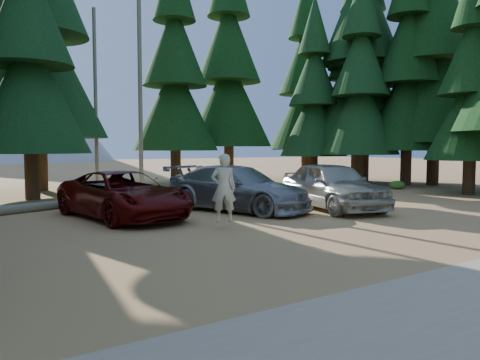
{
  "coord_description": "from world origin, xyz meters",
  "views": [
    {
      "loc": [
        -9.03,
        -10.09,
        2.39
      ],
      "look_at": [
        0.03,
        3.46,
        1.25
      ],
      "focal_mm": 35.0,
      "sensor_mm": 36.0,
      "label": 1
    }
  ],
  "objects_px": {
    "log_left": "(43,206)",
    "frisbee_player": "(224,188)",
    "red_pickup": "(123,195)",
    "log_right": "(214,196)",
    "log_mid": "(143,199)",
    "silver_minivan_right": "(332,185)",
    "silver_minivan_center": "(238,188)"
  },
  "relations": [
    {
      "from": "silver_minivan_center",
      "to": "silver_minivan_right",
      "type": "relative_size",
      "value": 1.08
    },
    {
      "from": "red_pickup",
      "to": "frisbee_player",
      "type": "xyz_separation_m",
      "value": [
        1.74,
        -3.63,
        0.4
      ]
    },
    {
      "from": "silver_minivan_right",
      "to": "log_right",
      "type": "bearing_deg",
      "value": 122.47
    },
    {
      "from": "silver_minivan_right",
      "to": "log_right",
      "type": "relative_size",
      "value": 1.13
    },
    {
      "from": "log_mid",
      "to": "log_left",
      "type": "bearing_deg",
      "value": -129.56
    },
    {
      "from": "silver_minivan_center",
      "to": "log_left",
      "type": "bearing_deg",
      "value": 124.98
    },
    {
      "from": "silver_minivan_center",
      "to": "log_right",
      "type": "height_order",
      "value": "silver_minivan_center"
    },
    {
      "from": "frisbee_player",
      "to": "red_pickup",
      "type": "bearing_deg",
      "value": -40.92
    },
    {
      "from": "silver_minivan_center",
      "to": "log_left",
      "type": "distance_m",
      "value": 7.41
    },
    {
      "from": "frisbee_player",
      "to": "log_right",
      "type": "xyz_separation_m",
      "value": [
        3.79,
        6.99,
        -1.05
      ]
    },
    {
      "from": "silver_minivan_right",
      "to": "silver_minivan_center",
      "type": "bearing_deg",
      "value": 165.87
    },
    {
      "from": "silver_minivan_center",
      "to": "log_left",
      "type": "xyz_separation_m",
      "value": [
        -6.1,
        4.15,
        -0.68
      ]
    },
    {
      "from": "red_pickup",
      "to": "silver_minivan_center",
      "type": "bearing_deg",
      "value": -15.43
    },
    {
      "from": "red_pickup",
      "to": "log_left",
      "type": "bearing_deg",
      "value": 110.16
    },
    {
      "from": "red_pickup",
      "to": "frisbee_player",
      "type": "height_order",
      "value": "frisbee_player"
    },
    {
      "from": "red_pickup",
      "to": "silver_minivan_right",
      "type": "relative_size",
      "value": 1.06
    },
    {
      "from": "log_left",
      "to": "frisbee_player",
      "type": "bearing_deg",
      "value": -83.85
    },
    {
      "from": "frisbee_player",
      "to": "log_mid",
      "type": "xyz_separation_m",
      "value": [
        0.61,
        7.67,
        -1.06
      ]
    },
    {
      "from": "red_pickup",
      "to": "log_right",
      "type": "height_order",
      "value": "red_pickup"
    },
    {
      "from": "red_pickup",
      "to": "silver_minivan_right",
      "type": "height_order",
      "value": "silver_minivan_right"
    },
    {
      "from": "log_left",
      "to": "log_mid",
      "type": "xyz_separation_m",
      "value": [
        4.21,
        0.48,
        -0.02
      ]
    },
    {
      "from": "log_mid",
      "to": "log_right",
      "type": "bearing_deg",
      "value": 31.92
    },
    {
      "from": "red_pickup",
      "to": "log_right",
      "type": "distance_m",
      "value": 6.5
    },
    {
      "from": "silver_minivan_center",
      "to": "log_mid",
      "type": "height_order",
      "value": "silver_minivan_center"
    },
    {
      "from": "silver_minivan_right",
      "to": "log_mid",
      "type": "distance_m",
      "value": 8.19
    },
    {
      "from": "silver_minivan_center",
      "to": "log_right",
      "type": "distance_m",
      "value": 4.21
    },
    {
      "from": "silver_minivan_right",
      "to": "log_mid",
      "type": "height_order",
      "value": "silver_minivan_right"
    },
    {
      "from": "silver_minivan_center",
      "to": "frisbee_player",
      "type": "height_order",
      "value": "frisbee_player"
    },
    {
      "from": "log_left",
      "to": "log_mid",
      "type": "bearing_deg",
      "value": -13.96
    },
    {
      "from": "red_pickup",
      "to": "silver_minivan_right",
      "type": "bearing_deg",
      "value": -24.39
    },
    {
      "from": "log_left",
      "to": "log_right",
      "type": "height_order",
      "value": "log_left"
    },
    {
      "from": "frisbee_player",
      "to": "log_left",
      "type": "distance_m",
      "value": 8.11
    }
  ]
}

